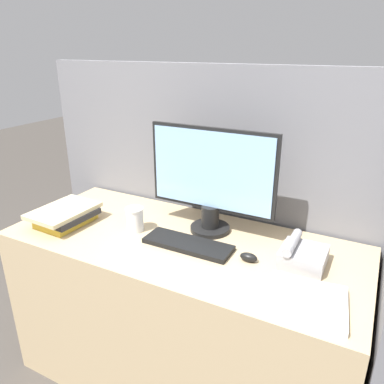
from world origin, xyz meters
TOP-DOWN VIEW (x-y plane):
  - cubicle_panel_rear at (0.00, 0.68)m, footprint 1.91×0.04m
  - desk at (0.00, 0.32)m, footprint 1.51×0.64m
  - monitor at (0.07, 0.46)m, footprint 0.56×0.17m
  - keyboard at (0.05, 0.29)m, footprint 0.37×0.13m
  - mouse at (0.31, 0.30)m, footprint 0.07×0.04m
  - coffee_cup at (-0.22, 0.31)m, footprint 0.08×0.08m
  - book_stack at (-0.55, 0.22)m, footprint 0.23×0.30m
  - desk_telephone at (0.49, 0.37)m, footprint 0.16×0.18m
  - paper_pile at (0.57, 0.14)m, footprint 0.24×0.25m

SIDE VIEW (x-z plane):
  - desk at x=0.00m, z-range 0.00..0.76m
  - cubicle_panel_rear at x=0.00m, z-range 0.00..1.46m
  - keyboard at x=0.05m, z-range 0.76..0.78m
  - paper_pile at x=0.57m, z-range 0.76..0.79m
  - mouse at x=0.31m, z-range 0.76..0.80m
  - desk_telephone at x=0.49m, z-range 0.75..0.85m
  - book_stack at x=-0.55m, z-range 0.77..0.84m
  - coffee_cup at x=-0.22m, z-range 0.76..0.87m
  - monitor at x=0.07m, z-range 0.77..1.23m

